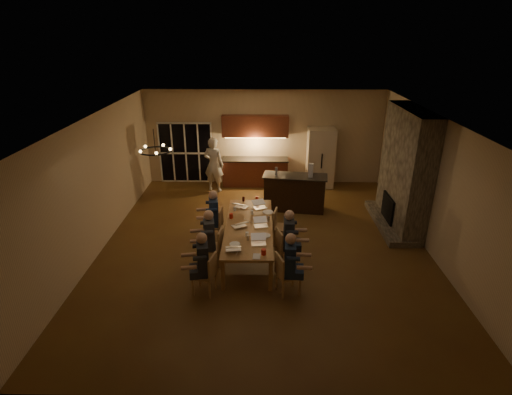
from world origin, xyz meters
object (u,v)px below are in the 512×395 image
object	(u,v)px
chair_left_near	(204,274)
plate_left	(235,244)
laptop_a	(233,245)
laptop_c	(239,222)
chair_left_mid	(212,247)
bar_bottle	(276,171)
chair_left_far	(213,225)
laptop_e	(241,203)
laptop_b	(259,239)
person_left_far	(214,216)
mug_back	(235,209)
can_silver	(248,238)
plate_near	(265,235)
person_right_near	(290,264)
person_right_mid	(289,238)
can_cola	(243,199)
redcup_far	(257,199)
mug_mid	(252,212)
laptop_d	(261,222)
chair_right_far	(283,227)
person_left_mid	(210,238)
dining_table	(249,240)
standing_person	(214,165)
bar_island	(294,193)
bar_blender	(311,170)
laptop_f	(260,204)
chandelier	(155,151)
redcup_mid	(231,216)
chair_right_mid	(288,247)
mug_front	(247,234)
person_left_near	(203,264)
refrigerator	(320,158)
redcup_near	(264,252)

from	to	relation	value
chair_left_near	plate_left	world-z (taller)	chair_left_near
laptop_a	laptop_c	distance (m)	1.07
chair_left_mid	bar_bottle	bearing A→B (deg)	160.70
chair_left_far	laptop_e	bearing A→B (deg)	127.88
chair_left_near	laptop_b	distance (m)	1.37
chair_left_mid	laptop_e	world-z (taller)	laptop_e
person_left_far	mug_back	xyz separation A→B (m)	(0.51, 0.19, 0.11)
can_silver	plate_near	distance (m)	0.44
person_right_near	person_right_mid	distance (m)	1.06
can_cola	laptop_c	bearing A→B (deg)	-91.55
laptop_a	redcup_far	xyz separation A→B (m)	(0.46, 2.57, -0.05)
laptop_b	mug_mid	size ratio (longest dim) A/B	3.20
chair_left_mid	laptop_d	size ratio (longest dim) A/B	2.78
chair_right_far	person_left_far	bearing A→B (deg)	98.22
person_left_mid	chair_left_far	bearing A→B (deg)	173.32
redcup_far	chair_left_far	bearing A→B (deg)	-142.34
dining_table	laptop_c	xyz separation A→B (m)	(-0.23, -0.03, 0.49)
standing_person	laptop_e	size ratio (longest dim) A/B	5.70
person_left_far	laptop_b	xyz separation A→B (m)	(1.14, -1.49, 0.17)
mug_mid	standing_person	bearing A→B (deg)	111.43
bar_island	bar_blender	xyz separation A→B (m)	(0.43, -0.11, 0.74)
laptop_d	laptop_e	distance (m)	1.20
chair_left_mid	laptop_f	world-z (taller)	laptop_f
bar_island	laptop_c	bearing A→B (deg)	-112.13
dining_table	laptop_f	bearing A→B (deg)	75.73
person_left_mid	laptop_a	xyz separation A→B (m)	(0.57, -0.57, 0.17)
chandelier	laptop_b	xyz separation A→B (m)	(2.09, -0.23, -1.89)
person_left_far	mug_mid	distance (m)	0.96
laptop_f	bar_blender	distance (m)	2.09
bar_island	laptop_d	xyz separation A→B (m)	(-0.98, -2.59, 0.32)
redcup_mid	can_silver	bearing A→B (deg)	-67.79
laptop_b	chair_right_mid	bearing A→B (deg)	26.90
mug_mid	redcup_far	world-z (taller)	redcup_far
standing_person	plate_left	distance (m)	5.04
person_right_mid	mug_front	size ratio (longest dim) A/B	13.80
bar_island	redcup_far	distance (m)	1.57
person_left_near	redcup_far	size ratio (longest dim) A/B	11.50
chair_left_far	laptop_d	size ratio (longest dim) A/B	2.78
can_silver	can_cola	xyz separation A→B (m)	(-0.20, 2.14, 0.00)
laptop_a	bar_bottle	xyz separation A→B (m)	(1.01, 3.69, 0.34)
chair_left_mid	bar_bottle	size ratio (longest dim) A/B	3.71
person_left_near	mug_mid	bearing A→B (deg)	146.66
person_left_near	plate_near	world-z (taller)	person_left_near
chair_left_mid	redcup_mid	size ratio (longest dim) A/B	7.42
refrigerator	dining_table	world-z (taller)	refrigerator
chair_left_near	laptop_e	bearing A→B (deg)	-179.48
chair_right_mid	bar_bottle	world-z (taller)	bar_bottle
chandelier	redcup_near	world-z (taller)	chandelier
person_left_near	can_cola	world-z (taller)	person_left_near
chair_left_near	redcup_mid	xyz separation A→B (m)	(0.42, 1.95, 0.37)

